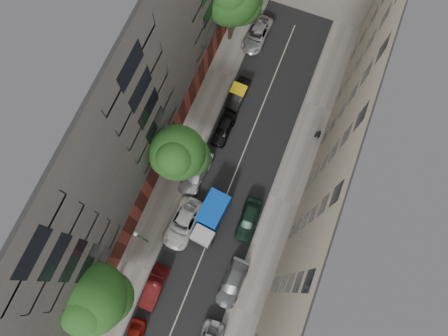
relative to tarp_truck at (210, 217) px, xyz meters
The scene contains 19 objects.
ground 4.63m from the tarp_truck, 83.35° to the left, with size 120.00×120.00×0.00m, color #4C4C49.
road_surface 4.63m from the tarp_truck, 83.35° to the left, with size 8.00×44.00×0.02m, color black.
sidewalk_left 6.77m from the tarp_truck, 138.49° to the left, with size 3.00×44.00×0.15m, color gray.
sidewalk_right 7.56m from the tarp_truck, 36.26° to the left, with size 3.00×44.00×0.15m, color gray.
building_left 14.32m from the tarp_truck, 157.18° to the left, with size 8.00×44.00×20.00m, color #474543.
building_right 15.09m from the tarp_truck, 20.96° to the left, with size 8.00×44.00×20.00m, color #B5A28C.
tarp_truck is the anchor object (origin of this frame).
car_left_1 8.14m from the tarp_truck, 107.39° to the right, with size 1.47×4.20×1.39m, color #490E0E.
car_left_2 2.73m from the tarp_truck, 148.72° to the right, with size 2.43×5.27×1.47m, color silver.
car_left_3 4.78m from the tarp_truck, 130.59° to the left, with size 1.98×4.87×1.41m, color #B6B7BB.
car_left_4 9.42m from the tarp_truck, 104.08° to the left, with size 1.60×3.99×1.36m, color black.
car_left_5 13.62m from the tarp_truck, 99.67° to the left, with size 1.40×4.00×1.32m, color black.
car_left_6 21.23m from the tarp_truck, 98.09° to the left, with size 2.34×5.07×1.41m, color #BDBCC1.
car_right_1 6.35m from the tarp_truck, 49.37° to the right, with size 1.87×4.60×1.34m, color slate.
car_right_2 3.69m from the tarp_truck, 20.40° to the left, with size 1.77×4.41×1.50m, color black.
tree_near 12.48m from the tarp_truck, 119.62° to the right, with size 5.99×5.82×8.65m.
tree_mid 7.20m from the tarp_truck, 141.52° to the left, with size 5.19×4.90×8.90m.
lamp_post 6.83m from the tarp_truck, 138.87° to the right, with size 0.36×0.36×5.82m.
pedestrian 13.81m from the tarp_truck, 59.94° to the left, with size 0.64×0.42×1.76m, color black.
Camera 1 is at (3.08, -10.00, 38.73)m, focal length 32.00 mm.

